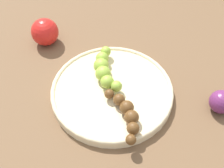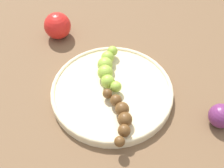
# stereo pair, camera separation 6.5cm
# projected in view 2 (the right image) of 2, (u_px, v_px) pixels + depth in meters

# --- Properties ---
(ground_plane) EXTENTS (2.40, 2.40, 0.00)m
(ground_plane) POSITION_uv_depth(u_px,v_px,m) (112.00, 94.00, 0.68)
(ground_plane) COLOR brown
(fruit_bowl) EXTENTS (0.28, 0.28, 0.02)m
(fruit_bowl) POSITION_uv_depth(u_px,v_px,m) (112.00, 91.00, 0.67)
(fruit_bowl) COLOR beige
(fruit_bowl) RESTS_ON ground_plane
(banana_overripe) EXTENTS (0.12, 0.10, 0.03)m
(banana_overripe) POSITION_uv_depth(u_px,v_px,m) (121.00, 115.00, 0.60)
(banana_overripe) COLOR #593819
(banana_overripe) RESTS_ON fruit_bowl
(banana_green) EXTENTS (0.10, 0.11, 0.04)m
(banana_green) POSITION_uv_depth(u_px,v_px,m) (108.00, 69.00, 0.68)
(banana_green) COLOR #8CAD38
(banana_green) RESTS_ON fruit_bowl
(apple_red) EXTENTS (0.07, 0.07, 0.07)m
(apple_red) POSITION_uv_depth(u_px,v_px,m) (57.00, 26.00, 0.78)
(apple_red) COLOR red
(apple_red) RESTS_ON ground_plane
(plum_purple) EXTENTS (0.05, 0.05, 0.05)m
(plum_purple) POSITION_uv_depth(u_px,v_px,m) (221.00, 116.00, 0.61)
(plum_purple) COLOR #662659
(plum_purple) RESTS_ON ground_plane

